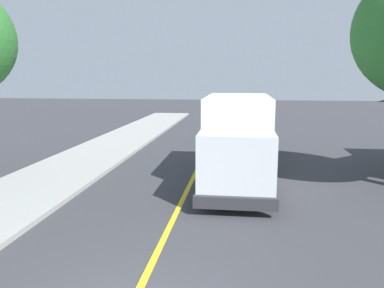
{
  "coord_description": "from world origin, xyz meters",
  "views": [
    {
      "loc": [
        1.83,
        -5.24,
        3.95
      ],
      "look_at": [
        -0.01,
        8.93,
        1.4
      ],
      "focal_mm": 35.59,
      "sensor_mm": 36.0,
      "label": 1
    }
  ],
  "objects": [
    {
      "name": "parked_car_near",
      "position": [
        2.29,
        15.94,
        0.79
      ],
      "size": [
        1.83,
        4.41,
        1.67
      ],
      "color": "#4C564C",
      "rests_on": "ground"
    },
    {
      "name": "centre_line_yellow",
      "position": [
        0.0,
        10.0,
        0.0
      ],
      "size": [
        0.16,
        56.0,
        0.01
      ],
      "primitive_type": "cube",
      "color": "gold",
      "rests_on": "ground"
    },
    {
      "name": "box_truck",
      "position": [
        1.7,
        8.94,
        1.77
      ],
      "size": [
        2.42,
        7.19,
        3.2
      ],
      "color": "white",
      "rests_on": "ground"
    },
    {
      "name": "parked_car_mid",
      "position": [
        2.12,
        22.05,
        0.79
      ],
      "size": [
        1.86,
        4.42,
        1.67
      ],
      "color": "silver",
      "rests_on": "ground"
    }
  ]
}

